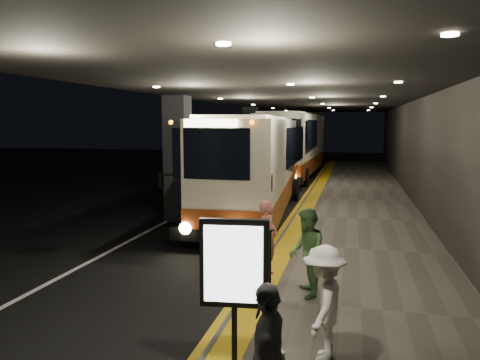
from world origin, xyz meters
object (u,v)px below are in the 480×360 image
at_px(stanchion_post, 270,259).
at_px(info_sign, 234,266).
at_px(coach_main, 256,170).
at_px(passenger_waiting_green, 307,253).
at_px(passenger_waiting_white, 324,303).
at_px(passenger_waiting_grey, 268,356).
at_px(coach_second, 294,148).
at_px(passenger_boarding, 268,238).

bearing_deg(stanchion_post, info_sign, -89.47).
bearing_deg(coach_main, info_sign, -83.48).
height_order(passenger_waiting_green, passenger_waiting_white, passenger_waiting_green).
bearing_deg(info_sign, passenger_waiting_green, 68.36).
bearing_deg(passenger_waiting_white, passenger_waiting_grey, -9.81).
height_order(coach_second, stanchion_post, coach_second).
bearing_deg(coach_main, passenger_waiting_grey, -81.36).
xyz_separation_m(coach_main, info_sign, (2.00, -11.01, -0.20)).
height_order(coach_second, passenger_waiting_green, coach_second).
bearing_deg(stanchion_post, passenger_waiting_green, -21.30).
xyz_separation_m(passenger_boarding, passenger_waiting_white, (1.40, -3.35, -0.02)).
height_order(coach_main, stanchion_post, coach_main).
relative_size(passenger_waiting_green, info_sign, 0.84).
bearing_deg(passenger_waiting_green, stanchion_post, -123.64).
bearing_deg(passenger_waiting_green, coach_second, 175.53).
distance_m(coach_second, stanchion_post, 20.62).
height_order(passenger_boarding, passenger_waiting_white, passenger_boarding).
distance_m(coach_second, passenger_waiting_grey, 24.99).
distance_m(passenger_waiting_grey, stanchion_post, 4.39).
xyz_separation_m(passenger_waiting_grey, stanchion_post, (-0.74, 4.33, -0.23)).
height_order(passenger_waiting_grey, stanchion_post, passenger_waiting_grey).
distance_m(coach_main, passenger_boarding, 7.57).
distance_m(coach_main, passenger_waiting_green, 8.77).
distance_m(passenger_boarding, info_sign, 3.74).
relative_size(coach_main, passenger_boarding, 6.95).
xyz_separation_m(passenger_boarding, passenger_waiting_green, (0.92, -0.99, 0.02)).
distance_m(coach_main, coach_second, 12.47).
relative_size(passenger_waiting_white, info_sign, 0.81).
relative_size(info_sign, stanchion_post, 1.70).
height_order(coach_main, passenger_waiting_grey, coach_main).
height_order(coach_main, passenger_boarding, coach_main).
bearing_deg(info_sign, passenger_waiting_grey, -68.31).
height_order(passenger_waiting_white, stanchion_post, passenger_waiting_white).
xyz_separation_m(passenger_waiting_white, stanchion_post, (-1.23, 2.65, -0.22)).
distance_m(coach_second, passenger_waiting_white, 23.39).
height_order(coach_main, info_sign, coach_main).
bearing_deg(coach_second, passenger_waiting_grey, -82.05).
xyz_separation_m(passenger_waiting_green, passenger_waiting_white, (0.47, -2.36, -0.04)).
bearing_deg(stanchion_post, passenger_boarding, 103.85).
xyz_separation_m(coach_main, passenger_waiting_green, (2.72, -8.31, -0.71)).
bearing_deg(coach_main, passenger_waiting_white, -77.06).
distance_m(passenger_boarding, passenger_waiting_white, 3.63).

